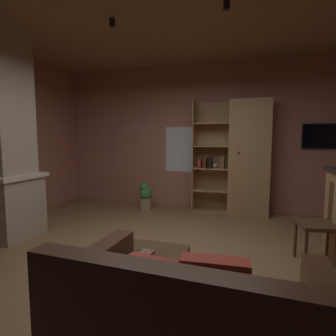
{
  "coord_description": "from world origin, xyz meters",
  "views": [
    {
      "loc": [
        1.02,
        -2.85,
        1.42
      ],
      "look_at": [
        0.0,
        0.4,
        1.05
      ],
      "focal_mm": 29.68,
      "sensor_mm": 36.0,
      "label": 1
    }
  ],
  "objects_px": {
    "coffee_table": "(146,264)",
    "potted_floor_plant": "(145,196)",
    "dining_chair": "(327,219)",
    "bookshelf_cabinet": "(244,158)",
    "table_book_2": "(147,253)",
    "table_book_1": "(145,253)",
    "table_book_0": "(146,252)",
    "stone_fireplace": "(0,147)",
    "wall_mounted_tv": "(326,136)",
    "leather_couch": "(188,333)"
  },
  "relations": [
    {
      "from": "coffee_table",
      "to": "potted_floor_plant",
      "type": "xyz_separation_m",
      "value": [
        -1.18,
        2.89,
        -0.05
      ]
    },
    {
      "from": "dining_chair",
      "to": "bookshelf_cabinet",
      "type": "bearing_deg",
      "value": 116.63
    },
    {
      "from": "table_book_2",
      "to": "potted_floor_plant",
      "type": "distance_m",
      "value": 3.2
    },
    {
      "from": "bookshelf_cabinet",
      "to": "table_book_1",
      "type": "bearing_deg",
      "value": -102.18
    },
    {
      "from": "table_book_0",
      "to": "table_book_1",
      "type": "xyz_separation_m",
      "value": [
        0.02,
        -0.07,
        0.02
      ]
    },
    {
      "from": "dining_chair",
      "to": "potted_floor_plant",
      "type": "xyz_separation_m",
      "value": [
        -2.83,
        1.66,
        -0.25
      ]
    },
    {
      "from": "stone_fireplace",
      "to": "coffee_table",
      "type": "height_order",
      "value": "stone_fireplace"
    },
    {
      "from": "bookshelf_cabinet",
      "to": "wall_mounted_tv",
      "type": "bearing_deg",
      "value": 8.74
    },
    {
      "from": "stone_fireplace",
      "to": "table_book_1",
      "type": "height_order",
      "value": "stone_fireplace"
    },
    {
      "from": "table_book_1",
      "to": "dining_chair",
      "type": "distance_m",
      "value": 2.07
    },
    {
      "from": "bookshelf_cabinet",
      "to": "potted_floor_plant",
      "type": "distance_m",
      "value": 2.03
    },
    {
      "from": "table_book_1",
      "to": "wall_mounted_tv",
      "type": "xyz_separation_m",
      "value": [
        2.06,
        3.39,
        1.01
      ]
    },
    {
      "from": "table_book_1",
      "to": "leather_couch",
      "type": "bearing_deg",
      "value": -50.87
    },
    {
      "from": "table_book_0",
      "to": "table_book_2",
      "type": "distance_m",
      "value": 0.13
    },
    {
      "from": "stone_fireplace",
      "to": "wall_mounted_tv",
      "type": "distance_m",
      "value": 5.25
    },
    {
      "from": "stone_fireplace",
      "to": "table_book_0",
      "type": "bearing_deg",
      "value": -18.47
    },
    {
      "from": "bookshelf_cabinet",
      "to": "table_book_2",
      "type": "distance_m",
      "value": 3.33
    },
    {
      "from": "bookshelf_cabinet",
      "to": "wall_mounted_tv",
      "type": "relative_size",
      "value": 2.71
    },
    {
      "from": "table_book_2",
      "to": "potted_floor_plant",
      "type": "bearing_deg",
      "value": 112.25
    },
    {
      "from": "stone_fireplace",
      "to": "wall_mounted_tv",
      "type": "height_order",
      "value": "stone_fireplace"
    },
    {
      "from": "table_book_0",
      "to": "dining_chair",
      "type": "height_order",
      "value": "dining_chair"
    },
    {
      "from": "coffee_table",
      "to": "wall_mounted_tv",
      "type": "bearing_deg",
      "value": 58.54
    },
    {
      "from": "dining_chair",
      "to": "wall_mounted_tv",
      "type": "bearing_deg",
      "value": 79.21
    },
    {
      "from": "stone_fireplace",
      "to": "table_book_0",
      "type": "relative_size",
      "value": 21.27
    },
    {
      "from": "coffee_table",
      "to": "potted_floor_plant",
      "type": "relative_size",
      "value": 1.22
    },
    {
      "from": "leather_couch",
      "to": "potted_floor_plant",
      "type": "relative_size",
      "value": 2.83
    },
    {
      "from": "leather_couch",
      "to": "wall_mounted_tv",
      "type": "relative_size",
      "value": 2.0
    },
    {
      "from": "table_book_0",
      "to": "potted_floor_plant",
      "type": "distance_m",
      "value": 3.08
    },
    {
      "from": "table_book_1",
      "to": "wall_mounted_tv",
      "type": "distance_m",
      "value": 4.09
    },
    {
      "from": "potted_floor_plant",
      "to": "table_book_1",
      "type": "bearing_deg",
      "value": -68.01
    },
    {
      "from": "coffee_table",
      "to": "dining_chair",
      "type": "distance_m",
      "value": 2.06
    },
    {
      "from": "dining_chair",
      "to": "potted_floor_plant",
      "type": "relative_size",
      "value": 1.67
    },
    {
      "from": "wall_mounted_tv",
      "to": "bookshelf_cabinet",
      "type": "bearing_deg",
      "value": -171.26
    },
    {
      "from": "stone_fireplace",
      "to": "coffee_table",
      "type": "bearing_deg",
      "value": -19.22
    },
    {
      "from": "stone_fireplace",
      "to": "leather_couch",
      "type": "bearing_deg",
      "value": -27.01
    },
    {
      "from": "stone_fireplace",
      "to": "table_book_2",
      "type": "height_order",
      "value": "stone_fireplace"
    },
    {
      "from": "coffee_table",
      "to": "table_book_2",
      "type": "height_order",
      "value": "table_book_2"
    },
    {
      "from": "bookshelf_cabinet",
      "to": "leather_couch",
      "type": "xyz_separation_m",
      "value": [
        -0.15,
        -3.84,
        -0.74
      ]
    },
    {
      "from": "stone_fireplace",
      "to": "potted_floor_plant",
      "type": "distance_m",
      "value": 2.64
    },
    {
      "from": "coffee_table",
      "to": "dining_chair",
      "type": "height_order",
      "value": "dining_chair"
    },
    {
      "from": "stone_fireplace",
      "to": "potted_floor_plant",
      "type": "relative_size",
      "value": 5.21
    },
    {
      "from": "potted_floor_plant",
      "to": "wall_mounted_tv",
      "type": "distance_m",
      "value": 3.47
    },
    {
      "from": "stone_fireplace",
      "to": "table_book_2",
      "type": "distance_m",
      "value": 2.9
    },
    {
      "from": "table_book_2",
      "to": "dining_chair",
      "type": "xyz_separation_m",
      "value": [
        1.62,
        1.3,
        0.06
      ]
    },
    {
      "from": "coffee_table",
      "to": "table_book_2",
      "type": "xyz_separation_m",
      "value": [
        0.03,
        -0.07,
        0.14
      ]
    },
    {
      "from": "coffee_table",
      "to": "table_book_0",
      "type": "height_order",
      "value": "table_book_0"
    },
    {
      "from": "bookshelf_cabinet",
      "to": "table_book_0",
      "type": "xyz_separation_m",
      "value": [
        -0.7,
        -3.1,
        -0.63
      ]
    },
    {
      "from": "leather_couch",
      "to": "table_book_2",
      "type": "relative_size",
      "value": 14.31
    },
    {
      "from": "table_book_1",
      "to": "table_book_2",
      "type": "height_order",
      "value": "table_book_2"
    },
    {
      "from": "table_book_1",
      "to": "table_book_2",
      "type": "distance_m",
      "value": 0.06
    }
  ]
}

